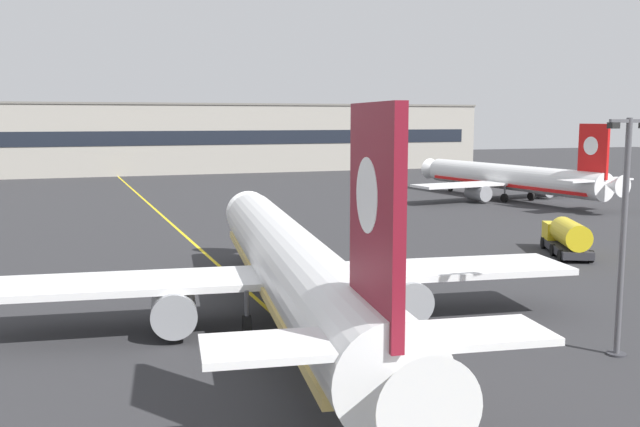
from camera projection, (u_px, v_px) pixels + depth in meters
The scene contains 8 objects.
ground_plane at pixel (385, 424), 26.19m from camera, with size 400.00×400.00×0.00m, color #2D2D30.
taxiway_centreline at pixel (219, 266), 54.21m from camera, with size 0.30×180.00×0.01m, color yellow.
airliner_foreground at pixel (291, 266), 37.95m from camera, with size 32.35×41.46×11.65m.
airliner_background at pixel (510, 178), 97.24m from camera, with size 29.22×37.46×10.52m.
apron_lamp_post at pixel (623, 233), 33.09m from camera, with size 2.24×0.90×11.19m.
service_truck_baggage_yellow at pixel (567, 237), 58.24m from camera, with size 5.29×7.92×3.00m.
safety_cone_by_nose_gear at pixel (247, 264), 53.54m from camera, with size 0.44×0.44×0.55m.
terminal_building at pixel (103, 139), 141.19m from camera, with size 161.83×12.40×14.18m.
Camera 1 is at (-10.61, -22.69, 11.17)m, focal length 40.03 mm.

